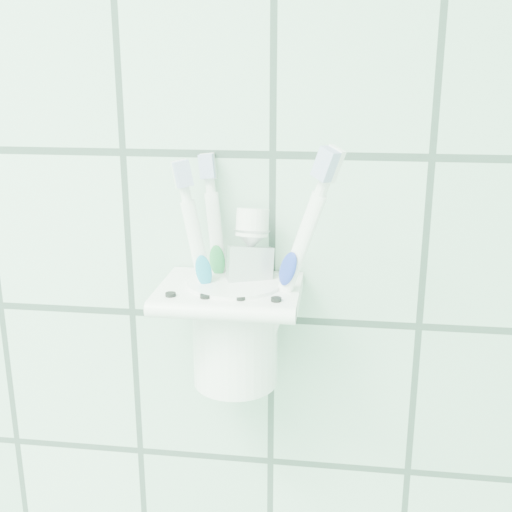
{
  "coord_description": "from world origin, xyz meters",
  "views": [
    {
      "loc": [
        0.76,
        0.63,
        1.48
      ],
      "look_at": [
        0.69,
        1.1,
        1.34
      ],
      "focal_mm": 45.0,
      "sensor_mm": 36.0,
      "label": 1
    }
  ],
  "objects_px": {
    "holder_bracket": "(230,294)",
    "toothbrush_orange": "(254,256)",
    "cup": "(235,328)",
    "toothpaste_tube": "(243,286)",
    "toothbrush_blue": "(228,265)",
    "toothbrush_pink": "(223,271)"
  },
  "relations": [
    {
      "from": "holder_bracket",
      "to": "toothbrush_pink",
      "type": "xyz_separation_m",
      "value": [
        -0.01,
        -0.0,
        0.02
      ]
    },
    {
      "from": "cup",
      "to": "toothpaste_tube",
      "type": "distance_m",
      "value": 0.05
    },
    {
      "from": "holder_bracket",
      "to": "toothbrush_orange",
      "type": "bearing_deg",
      "value": 16.05
    },
    {
      "from": "cup",
      "to": "toothbrush_pink",
      "type": "xyz_separation_m",
      "value": [
        -0.01,
        -0.01,
        0.06
      ]
    },
    {
      "from": "cup",
      "to": "toothbrush_pink",
      "type": "distance_m",
      "value": 0.06
    },
    {
      "from": "toothbrush_pink",
      "to": "toothpaste_tube",
      "type": "relative_size",
      "value": 1.25
    },
    {
      "from": "toothpaste_tube",
      "to": "toothbrush_orange",
      "type": "bearing_deg",
      "value": 38.06
    },
    {
      "from": "toothbrush_blue",
      "to": "toothbrush_orange",
      "type": "bearing_deg",
      "value": -21.8
    },
    {
      "from": "cup",
      "to": "toothpaste_tube",
      "type": "relative_size",
      "value": 0.62
    },
    {
      "from": "toothpaste_tube",
      "to": "cup",
      "type": "bearing_deg",
      "value": 109.22
    },
    {
      "from": "cup",
      "to": "toothbrush_blue",
      "type": "distance_m",
      "value": 0.06
    },
    {
      "from": "holder_bracket",
      "to": "toothpaste_tube",
      "type": "distance_m",
      "value": 0.02
    },
    {
      "from": "toothbrush_blue",
      "to": "toothpaste_tube",
      "type": "distance_m",
      "value": 0.03
    },
    {
      "from": "holder_bracket",
      "to": "toothbrush_orange",
      "type": "relative_size",
      "value": 0.55
    },
    {
      "from": "toothbrush_blue",
      "to": "toothbrush_pink",
      "type": "bearing_deg",
      "value": -95.33
    },
    {
      "from": "toothbrush_orange",
      "to": "holder_bracket",
      "type": "bearing_deg",
      "value": -124.19
    },
    {
      "from": "holder_bracket",
      "to": "toothbrush_pink",
      "type": "bearing_deg",
      "value": -143.74
    },
    {
      "from": "toothbrush_pink",
      "to": "cup",
      "type": "bearing_deg",
      "value": 12.17
    },
    {
      "from": "toothbrush_blue",
      "to": "toothbrush_orange",
      "type": "xyz_separation_m",
      "value": [
        0.02,
        -0.01,
        0.01
      ]
    },
    {
      "from": "cup",
      "to": "toothbrush_pink",
      "type": "bearing_deg",
      "value": -139.05
    },
    {
      "from": "cup",
      "to": "toothpaste_tube",
      "type": "xyz_separation_m",
      "value": [
        0.01,
        -0.01,
        0.04
      ]
    },
    {
      "from": "cup",
      "to": "toothbrush_pink",
      "type": "relative_size",
      "value": 0.49
    }
  ]
}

